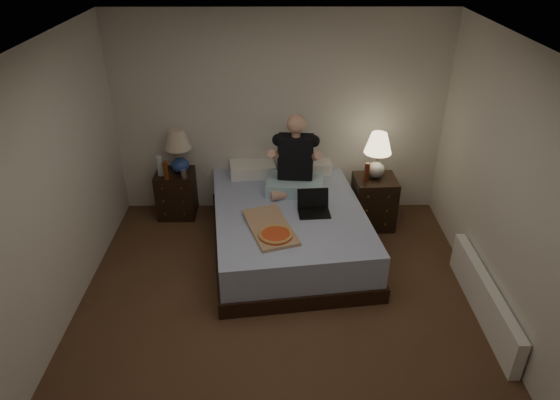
{
  "coord_description": "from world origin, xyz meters",
  "views": [
    {
      "loc": [
        -0.03,
        -3.49,
        3.35
      ],
      "look_at": [
        0.0,
        0.9,
        0.85
      ],
      "focal_mm": 32.0,
      "sensor_mm": 36.0,
      "label": 1
    }
  ],
  "objects_px": {
    "water_bottle": "(160,166)",
    "laptop": "(314,204)",
    "nightstand_left": "(177,194)",
    "soda_can": "(184,174)",
    "lamp_left": "(179,151)",
    "person": "(295,155)",
    "nightstand_right": "(373,202)",
    "pizza_box": "(276,236)",
    "bed": "(288,227)",
    "lamp_right": "(377,156)",
    "beer_bottle_right": "(367,172)",
    "radiator": "(484,298)",
    "beer_bottle_left": "(166,171)"
  },
  "relations": [
    {
      "from": "water_bottle",
      "to": "laptop",
      "type": "distance_m",
      "value": 2.0
    },
    {
      "from": "nightstand_left",
      "to": "water_bottle",
      "type": "relative_size",
      "value": 2.4
    },
    {
      "from": "soda_can",
      "to": "lamp_left",
      "type": "bearing_deg",
      "value": 112.86
    },
    {
      "from": "person",
      "to": "soda_can",
      "type": "bearing_deg",
      "value": 174.91
    },
    {
      "from": "laptop",
      "to": "nightstand_right",
      "type": "bearing_deg",
      "value": 34.83
    },
    {
      "from": "nightstand_left",
      "to": "laptop",
      "type": "height_order",
      "value": "laptop"
    },
    {
      "from": "pizza_box",
      "to": "laptop",
      "type": "bearing_deg",
      "value": 30.82
    },
    {
      "from": "bed",
      "to": "water_bottle",
      "type": "xyz_separation_m",
      "value": [
        -1.55,
        0.68,
        0.45
      ]
    },
    {
      "from": "lamp_right",
      "to": "person",
      "type": "distance_m",
      "value": 0.98
    },
    {
      "from": "bed",
      "to": "soda_can",
      "type": "relative_size",
      "value": 21.6
    },
    {
      "from": "soda_can",
      "to": "pizza_box",
      "type": "height_order",
      "value": "soda_can"
    },
    {
      "from": "lamp_right",
      "to": "laptop",
      "type": "distance_m",
      "value": 1.06
    },
    {
      "from": "bed",
      "to": "laptop",
      "type": "distance_m",
      "value": 0.5
    },
    {
      "from": "lamp_right",
      "to": "laptop",
      "type": "relative_size",
      "value": 1.65
    },
    {
      "from": "beer_bottle_right",
      "to": "laptop",
      "type": "xyz_separation_m",
      "value": [
        -0.65,
        -0.58,
        -0.1
      ]
    },
    {
      "from": "soda_can",
      "to": "nightstand_left",
      "type": "bearing_deg",
      "value": 136.16
    },
    {
      "from": "bed",
      "to": "laptop",
      "type": "xyz_separation_m",
      "value": [
        0.27,
        -0.15,
        0.39
      ]
    },
    {
      "from": "lamp_right",
      "to": "nightstand_left",
      "type": "bearing_deg",
      "value": 174.75
    },
    {
      "from": "lamp_right",
      "to": "water_bottle",
      "type": "relative_size",
      "value": 2.24
    },
    {
      "from": "pizza_box",
      "to": "radiator",
      "type": "height_order",
      "value": "pizza_box"
    },
    {
      "from": "beer_bottle_left",
      "to": "pizza_box",
      "type": "bearing_deg",
      "value": -42.4
    },
    {
      "from": "nightstand_left",
      "to": "laptop",
      "type": "relative_size",
      "value": 1.76
    },
    {
      "from": "bed",
      "to": "radiator",
      "type": "xyz_separation_m",
      "value": [
        1.83,
        -1.14,
        -0.07
      ]
    },
    {
      "from": "nightstand_right",
      "to": "beer_bottle_left",
      "type": "xyz_separation_m",
      "value": [
        -2.51,
        0.08,
        0.39
      ]
    },
    {
      "from": "person",
      "to": "radiator",
      "type": "bearing_deg",
      "value": -35.73
    },
    {
      "from": "beer_bottle_left",
      "to": "nightstand_right",
      "type": "bearing_deg",
      "value": -1.93
    },
    {
      "from": "laptop",
      "to": "soda_can",
      "type": "bearing_deg",
      "value": 149.15
    },
    {
      "from": "beer_bottle_left",
      "to": "lamp_right",
      "type": "bearing_deg",
      "value": -0.94
    },
    {
      "from": "lamp_right",
      "to": "water_bottle",
      "type": "distance_m",
      "value": 2.6
    },
    {
      "from": "lamp_right",
      "to": "beer_bottle_right",
      "type": "xyz_separation_m",
      "value": [
        -0.12,
        -0.1,
        -0.17
      ]
    },
    {
      "from": "lamp_left",
      "to": "beer_bottle_right",
      "type": "bearing_deg",
      "value": -8.4
    },
    {
      "from": "nightstand_left",
      "to": "laptop",
      "type": "distance_m",
      "value": 1.94
    },
    {
      "from": "bed",
      "to": "pizza_box",
      "type": "xyz_separation_m",
      "value": [
        -0.14,
        -0.63,
        0.31
      ]
    },
    {
      "from": "nightstand_left",
      "to": "pizza_box",
      "type": "height_order",
      "value": "pizza_box"
    },
    {
      "from": "lamp_left",
      "to": "beer_bottle_right",
      "type": "height_order",
      "value": "lamp_left"
    },
    {
      "from": "radiator",
      "to": "beer_bottle_right",
      "type": "bearing_deg",
      "value": 120.0
    },
    {
      "from": "nightstand_left",
      "to": "radiator",
      "type": "bearing_deg",
      "value": -30.62
    },
    {
      "from": "nightstand_right",
      "to": "beer_bottle_right",
      "type": "relative_size",
      "value": 2.79
    },
    {
      "from": "nightstand_right",
      "to": "beer_bottle_right",
      "type": "distance_m",
      "value": 0.46
    },
    {
      "from": "lamp_right",
      "to": "radiator",
      "type": "height_order",
      "value": "lamp_right"
    },
    {
      "from": "beer_bottle_left",
      "to": "person",
      "type": "distance_m",
      "value": 1.58
    },
    {
      "from": "nightstand_right",
      "to": "lamp_left",
      "type": "distance_m",
      "value": 2.45
    },
    {
      "from": "nightstand_left",
      "to": "nightstand_right",
      "type": "relative_size",
      "value": 0.93
    },
    {
      "from": "radiator",
      "to": "lamp_right",
      "type": "bearing_deg",
      "value": 115.24
    },
    {
      "from": "person",
      "to": "lamp_left",
      "type": "bearing_deg",
      "value": 169.58
    },
    {
      "from": "soda_can",
      "to": "radiator",
      "type": "relative_size",
      "value": 0.06
    },
    {
      "from": "pizza_box",
      "to": "water_bottle",
      "type": "bearing_deg",
      "value": 118.63
    },
    {
      "from": "nightstand_left",
      "to": "soda_can",
      "type": "bearing_deg",
      "value": -44.08
    },
    {
      "from": "bed",
      "to": "person",
      "type": "relative_size",
      "value": 2.32
    },
    {
      "from": "soda_can",
      "to": "water_bottle",
      "type": "bearing_deg",
      "value": 167.68
    }
  ]
}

